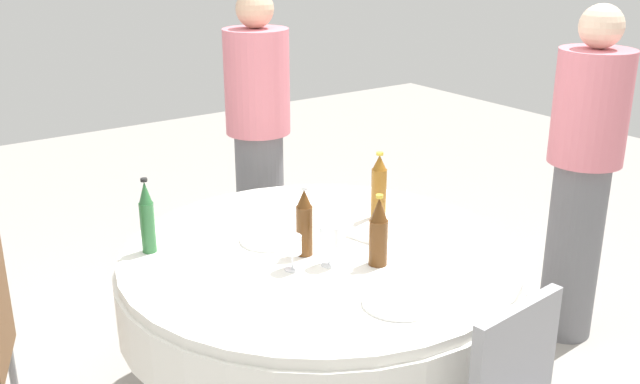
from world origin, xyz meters
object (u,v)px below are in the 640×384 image
Objects in this scene: dining_table at (320,283)px; person_left at (259,141)px; bottle_amber_left at (379,188)px; plate_mid at (399,302)px; wine_glass_south at (292,247)px; plate_right at (270,239)px; bottle_brown_rear at (305,224)px; bottle_green_far at (147,218)px; person_east at (583,173)px; wine_glass_rear at (329,238)px; bottle_brown_east at (378,233)px.

person_left is (1.12, -0.39, 0.26)m from dining_table.
dining_table is 5.30× the size of bottle_amber_left.
plate_mid is at bearing 175.75° from dining_table.
wine_glass_south is 0.29m from plate_right.
bottle_brown_rear is 0.23m from plate_right.
bottle_green_far is at bearing 67.38° from plate_right.
bottle_green_far is at bearing -122.25° from person_left.
person_east is at bearing -106.22° from bottle_green_far.
wine_glass_rear is (-0.26, 0.45, -0.03)m from bottle_amber_left.
bottle_amber_left is (0.13, -0.40, 0.28)m from dining_table.
dining_table is 5.72× the size of bottle_brown_east.
person_east is at bearing -97.34° from bottle_brown_rear.
dining_table is 11.77× the size of wine_glass_south.
wine_glass_south is (0.15, 0.29, -0.04)m from bottle_brown_east.
bottle_brown_rear reaches higher than dining_table.
bottle_green_far reaches higher than dining_table.
wine_glass_rear reaches higher than plate_mid.
bottle_amber_left is 1.08× the size of bottle_brown_rear.
plate_right is at bearing -96.38° from person_east.
person_east is at bearing -107.89° from bottle_amber_left.
person_left reaches higher than plate_right.
person_east reaches higher than bottle_brown_east.
bottle_green_far is 1.91× the size of wine_glass_rear.
plate_mid is (-0.51, 0.04, 0.15)m from dining_table.
person_left is (1.35, -0.29, -0.01)m from bottle_brown_east.
dining_table is 0.28m from bottle_brown_rear.
plate_right is at bearing 27.05° from bottle_brown_east.
wine_glass_south reaches higher than plate_mid.
dining_table is 0.27m from plate_right.
bottle_green_far reaches higher than plate_right.
bottle_brown_east is 2.06× the size of wine_glass_south.
bottle_green_far is at bearing 75.53° from bottle_amber_left.
person_east is (-0.19, -1.45, -0.02)m from bottle_brown_rear.
bottle_green_far reaches higher than bottle_brown_east.
dining_table is at bearing -90.00° from person_east.
bottle_brown_east is 1.11× the size of plate_mid.
bottle_amber_left is 1.08× the size of bottle_brown_east.
bottle_brown_rear is 2.06× the size of wine_glass_south.
bottle_brown_east reaches higher than wine_glass_rear.
person_east is at bearing -93.84° from wine_glass_south.
person_left is at bearing -22.40° from bottle_brown_rear.
plate_right is at bearing -14.74° from wine_glass_south.
bottle_green_far is at bearing 56.09° from dining_table.
plate_mid is (-0.38, -0.01, -0.10)m from wine_glass_rear.
plate_mid is at bearing 153.69° from bottle_brown_east.
bottle_brown_east is 0.32m from wine_glass_south.
wine_glass_south is (-0.09, 0.18, 0.24)m from dining_table.
bottle_green_far reaches higher than plate_mid.
wine_glass_south is 1.56m from person_east.
bottle_green_far is 1.20m from person_left.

